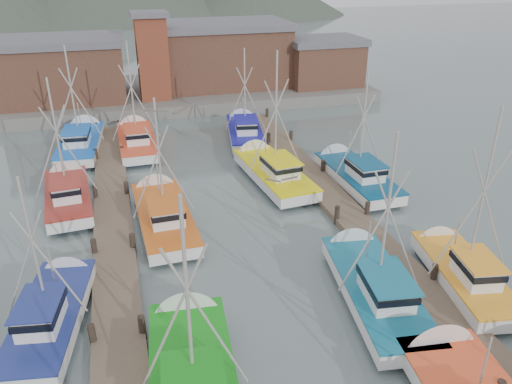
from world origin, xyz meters
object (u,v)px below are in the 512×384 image
object	(u,v)px
boat_12	(137,140)
boat_4	(193,380)
lookout_tower	(152,55)
boat_8	(163,214)

from	to	relation	value
boat_12	boat_4	bearing A→B (deg)	-90.08
lookout_tower	boat_12	xyz separation A→B (m)	(-2.74, -11.19, -4.87)
lookout_tower	boat_4	bearing A→B (deg)	-93.59
lookout_tower	boat_12	bearing A→B (deg)	-103.78
boat_4	boat_8	world-z (taller)	boat_4
lookout_tower	boat_4	world-z (taller)	lookout_tower
lookout_tower	boat_4	xyz separation A→B (m)	(-2.41, -38.47, -4.87)
boat_8	boat_12	bearing A→B (deg)	90.77
boat_8	lookout_tower	bearing A→B (deg)	83.26
lookout_tower	boat_8	size ratio (longest dim) A/B	0.90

